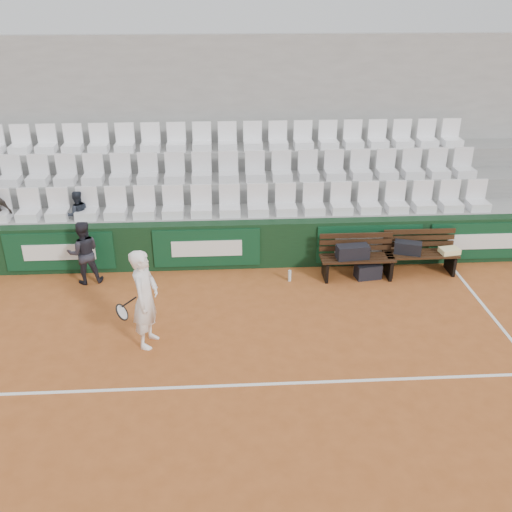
{
  "coord_description": "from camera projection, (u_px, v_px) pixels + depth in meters",
  "views": [
    {
      "loc": [
        0.18,
        -6.89,
        5.52
      ],
      "look_at": [
        0.73,
        2.4,
        1.0
      ],
      "focal_mm": 40.0,
      "sensor_mm": 36.0,
      "label": 1
    }
  ],
  "objects": [
    {
      "name": "ground",
      "position": [
        217.0,
        386.0,
        8.58
      ],
      "size": [
        80.0,
        80.0,
        0.0
      ],
      "primitive_type": "plane",
      "color": "#A95626",
      "rests_on": "ground"
    },
    {
      "name": "sports_bag_right",
      "position": [
        408.0,
        248.0,
        11.66
      ],
      "size": [
        0.59,
        0.41,
        0.25
      ],
      "primitive_type": "cube",
      "rotation": [
        0.0,
        0.0,
        -0.33
      ],
      "color": "black",
      "rests_on": "bench_right"
    },
    {
      "name": "seat_row_mid",
      "position": [
        215.0,
        167.0,
        12.66
      ],
      "size": [
        11.9,
        0.44,
        0.63
      ],
      "primitive_type": "cube",
      "color": "silver",
      "rests_on": "grandstand_tier_mid"
    },
    {
      "name": "grandstand_rear_wall",
      "position": [
        215.0,
        129.0,
        14.04
      ],
      "size": [
        18.0,
        0.3,
        4.4
      ],
      "primitive_type": "cube",
      "color": "#989895",
      "rests_on": "ground"
    },
    {
      "name": "sports_bag_ground",
      "position": [
        368.0,
        271.0,
        11.65
      ],
      "size": [
        0.54,
        0.38,
        0.31
      ],
      "primitive_type": "cube",
      "rotation": [
        0.0,
        0.0,
        0.15
      ],
      "color": "black",
      "rests_on": "ground"
    },
    {
      "name": "court_baseline",
      "position": [
        217.0,
        386.0,
        8.58
      ],
      "size": [
        18.0,
        0.06,
        0.01
      ],
      "primitive_type": "cube",
      "color": "white",
      "rests_on": "ground"
    },
    {
      "name": "bench_left",
      "position": [
        357.0,
        267.0,
        11.64
      ],
      "size": [
        1.5,
        0.56,
        0.45
      ],
      "primitive_type": "cube",
      "color": "black",
      "rests_on": "ground"
    },
    {
      "name": "tennis_player",
      "position": [
        145.0,
        299.0,
        9.23
      ],
      "size": [
        0.77,
        0.71,
        1.72
      ],
      "color": "white",
      "rests_on": "ground"
    },
    {
      "name": "grandstand_tier_back",
      "position": [
        216.0,
        186.0,
        14.03
      ],
      "size": [
        18.0,
        0.95,
        1.9
      ],
      "primitive_type": "cube",
      "color": "gray",
      "rests_on": "ground"
    },
    {
      "name": "back_barrier",
      "position": [
        220.0,
        245.0,
        11.95
      ],
      "size": [
        18.0,
        0.34,
        1.0
      ],
      "color": "black",
      "rests_on": "ground"
    },
    {
      "name": "water_bottle_near",
      "position": [
        290.0,
        276.0,
        11.54
      ],
      "size": [
        0.07,
        0.07,
        0.24
      ],
      "primitive_type": "cylinder",
      "color": "silver",
      "rests_on": "ground"
    },
    {
      "name": "seat_row_front",
      "position": [
        215.0,
        201.0,
        12.0
      ],
      "size": [
        11.9,
        0.44,
        0.63
      ],
      "primitive_type": "cube",
      "color": "silver",
      "rests_on": "grandstand_tier_front"
    },
    {
      "name": "seat_row_back",
      "position": [
        215.0,
        137.0,
        13.32
      ],
      "size": [
        11.9,
        0.44,
        0.63
      ],
      "primitive_type": "cube",
      "color": "white",
      "rests_on": "grandstand_tier_back"
    },
    {
      "name": "grandstand_tier_mid",
      "position": [
        216.0,
        208.0,
        13.27
      ],
      "size": [
        18.0,
        0.95,
        1.45
      ],
      "primitive_type": "cube",
      "color": "gray",
      "rests_on": "ground"
    },
    {
      "name": "water_bottle_far",
      "position": [
        372.0,
        273.0,
        11.66
      ],
      "size": [
        0.07,
        0.07,
        0.24
      ],
      "primitive_type": "cylinder",
      "color": "silver",
      "rests_on": "ground"
    },
    {
      "name": "spectator_c",
      "position": [
        75.0,
        194.0,
        11.81
      ],
      "size": [
        0.6,
        0.53,
        1.03
      ],
      "primitive_type": "imported",
      "rotation": [
        0.0,
        0.0,
        3.47
      ],
      "color": "#1C222B",
      "rests_on": "grandstand_tier_front"
    },
    {
      "name": "ball_kid",
      "position": [
        84.0,
        253.0,
        11.27
      ],
      "size": [
        0.74,
        0.63,
        1.31
      ],
      "primitive_type": "imported",
      "rotation": [
        0.0,
        0.0,
        3.38
      ],
      "color": "#212129",
      "rests_on": "ground"
    },
    {
      "name": "towel",
      "position": [
        449.0,
        251.0,
        11.7
      ],
      "size": [
        0.42,
        0.33,
        0.11
      ],
      "primitive_type": "cube",
      "rotation": [
        0.0,
        0.0,
        0.16
      ],
      "color": "beige",
      "rests_on": "bench_right"
    },
    {
      "name": "sports_bag_left",
      "position": [
        353.0,
        252.0,
        11.46
      ],
      "size": [
        0.67,
        0.34,
        0.28
      ],
      "primitive_type": "cube",
      "rotation": [
        0.0,
        0.0,
        0.1
      ],
      "color": "black",
      "rests_on": "bench_left"
    },
    {
      "name": "bench_right",
      "position": [
        420.0,
        263.0,
        11.82
      ],
      "size": [
        1.5,
        0.56,
        0.45
      ],
      "primitive_type": "cube",
      "color": "#341E0F",
      "rests_on": "ground"
    },
    {
      "name": "grandstand_tier_front",
      "position": [
        217.0,
        233.0,
        12.52
      ],
      "size": [
        18.0,
        0.95,
        1.0
      ],
      "primitive_type": "cube",
      "color": "gray",
      "rests_on": "ground"
    }
  ]
}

